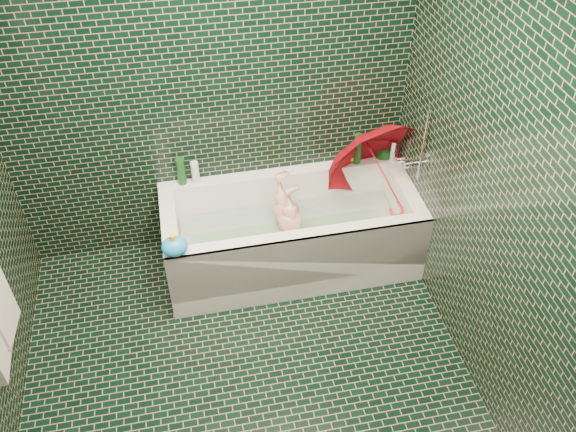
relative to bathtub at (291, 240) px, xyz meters
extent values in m
plane|color=black|center=(-0.45, -1.01, -0.21)|extent=(2.80, 2.80, 0.00)
plane|color=black|center=(-0.45, 0.39, 1.04)|extent=(2.80, 0.00, 2.80)
plane|color=black|center=(0.85, -1.01, 1.04)|extent=(0.00, 2.80, 2.80)
cube|color=white|center=(0.00, 0.02, -0.14)|extent=(1.70, 0.75, 0.15)
cube|color=white|center=(0.00, 0.34, 0.14)|extent=(1.70, 0.10, 0.40)
cube|color=white|center=(0.00, -0.31, 0.14)|extent=(1.70, 0.10, 0.40)
cube|color=white|center=(0.80, 0.02, 0.14)|extent=(0.10, 0.55, 0.40)
cube|color=white|center=(-0.80, 0.02, 0.14)|extent=(0.10, 0.55, 0.40)
cube|color=white|center=(0.00, -0.35, 0.06)|extent=(1.70, 0.02, 0.55)
cube|color=green|center=(0.00, 0.02, -0.06)|extent=(1.35, 0.47, 0.01)
cube|color=silver|center=(0.00, 0.02, 0.09)|extent=(1.48, 0.53, 0.00)
cylinder|color=silver|center=(0.83, 0.02, 0.52)|extent=(0.14, 0.05, 0.05)
cylinder|color=silver|center=(0.75, 0.08, 0.52)|extent=(0.05, 0.04, 0.04)
cylinder|color=silver|center=(0.82, -0.08, 0.74)|extent=(0.01, 0.01, 0.55)
imported|color=#DBA289|center=(0.00, 0.00, 0.10)|extent=(0.90, 0.42, 0.29)
imported|color=red|center=(0.65, 0.07, 0.42)|extent=(0.93, 1.00, 1.00)
imported|color=white|center=(0.75, 0.36, 0.34)|extent=(0.11, 0.11, 0.27)
imported|color=#4A207A|center=(0.80, 0.35, 0.34)|extent=(0.12, 0.12, 0.21)
imported|color=#144617|center=(0.75, 0.32, 0.34)|extent=(0.17, 0.17, 0.19)
cylinder|color=#144617|center=(0.54, 0.34, 0.45)|extent=(0.07, 0.07, 0.23)
cylinder|color=silver|center=(0.80, 0.32, 0.42)|extent=(0.05, 0.05, 0.16)
cylinder|color=#144617|center=(-0.68, 0.35, 0.44)|extent=(0.07, 0.07, 0.20)
cylinder|color=white|center=(-0.59, 0.34, 0.42)|extent=(0.05, 0.05, 0.17)
ellipsoid|color=yellow|center=(0.50, 0.36, 0.37)|extent=(0.10, 0.09, 0.06)
sphere|color=yellow|center=(0.53, 0.35, 0.41)|extent=(0.04, 0.04, 0.04)
cone|color=orange|center=(0.55, 0.34, 0.40)|extent=(0.02, 0.02, 0.02)
ellipsoid|color=#1A90EE|center=(-0.77, -0.32, 0.40)|extent=(0.19, 0.17, 0.12)
cylinder|color=yellow|center=(-0.77, -0.32, 0.48)|extent=(0.04, 0.04, 0.04)
camera|label=1|loc=(-0.64, -2.96, 2.93)|focal=38.00mm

